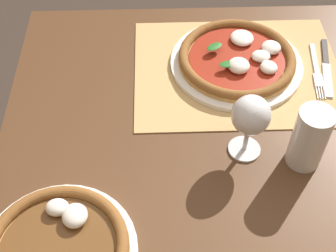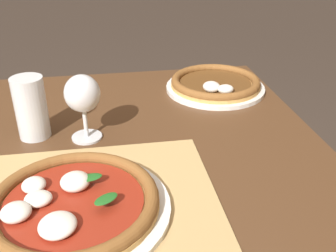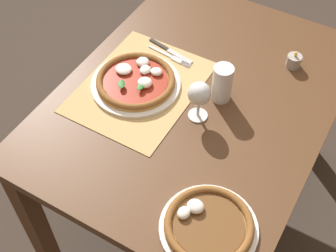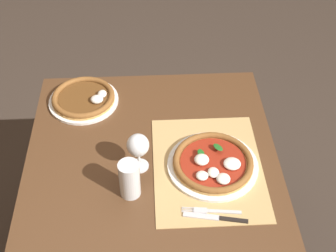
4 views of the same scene
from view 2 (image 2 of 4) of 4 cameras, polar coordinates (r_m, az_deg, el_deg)
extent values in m
cube|color=#4C301C|center=(0.91, -16.99, -4.65)|extent=(1.25, 0.94, 0.04)
cube|color=#4C301C|center=(1.51, 8.55, -6.35)|extent=(0.07, 0.07, 0.70)
cube|color=tan|center=(0.73, -13.36, -11.37)|extent=(0.51, 0.40, 0.00)
cylinder|color=silver|center=(0.71, -13.36, -11.80)|extent=(0.33, 0.33, 0.01)
cylinder|color=tan|center=(0.70, -13.46, -11.11)|extent=(0.29, 0.29, 0.01)
torus|color=brown|center=(0.70, -13.55, -10.48)|extent=(0.29, 0.29, 0.02)
cylinder|color=maroon|center=(0.70, -13.52, -10.69)|extent=(0.24, 0.24, 0.00)
ellipsoid|color=silver|center=(0.72, -13.31, -7.83)|extent=(0.05, 0.05, 0.03)
ellipsoid|color=silver|center=(0.74, -19.07, -8.09)|extent=(0.04, 0.04, 0.02)
ellipsoid|color=silver|center=(0.64, -15.73, -13.69)|extent=(0.06, 0.06, 0.02)
ellipsoid|color=silver|center=(0.71, -18.31, -9.99)|extent=(0.05, 0.04, 0.02)
ellipsoid|color=silver|center=(0.69, -21.20, -11.57)|extent=(0.05, 0.05, 0.02)
ellipsoid|color=#1E5B1E|center=(0.72, -11.28, -7.34)|extent=(0.05, 0.03, 0.00)
ellipsoid|color=#1E5B1E|center=(0.66, -8.99, -10.40)|extent=(0.05, 0.05, 0.00)
cylinder|color=silver|center=(1.18, 6.85, 5.51)|extent=(0.29, 0.29, 0.01)
cylinder|color=tan|center=(1.18, 6.88, 6.00)|extent=(0.26, 0.26, 0.01)
torus|color=brown|center=(1.17, 6.90, 6.45)|extent=(0.26, 0.26, 0.02)
cylinder|color=brown|center=(1.17, 6.90, 6.30)|extent=(0.21, 0.21, 0.00)
ellipsoid|color=silver|center=(1.11, 6.33, 5.69)|extent=(0.05, 0.05, 0.03)
ellipsoid|color=silver|center=(1.10, 8.36, 5.32)|extent=(0.04, 0.04, 0.02)
cylinder|color=silver|center=(0.93, -11.67, -1.56)|extent=(0.07, 0.07, 0.00)
cylinder|color=silver|center=(0.92, -11.88, 0.34)|extent=(0.01, 0.01, 0.06)
ellipsoid|color=silver|center=(0.89, -12.35, 4.64)|extent=(0.08, 0.08, 0.08)
ellipsoid|color=#AD5B14|center=(0.89, -12.28, 4.04)|extent=(0.07, 0.07, 0.05)
cylinder|color=silver|center=(0.94, -19.27, 2.51)|extent=(0.07, 0.07, 0.15)
cylinder|color=black|center=(0.95, -19.13, 1.72)|extent=(0.07, 0.07, 0.12)
cylinder|color=silver|center=(0.92, -19.77, 5.39)|extent=(0.07, 0.07, 0.02)
camera|label=1|loc=(1.47, -5.58, 41.60)|focal=50.00mm
camera|label=3|loc=(1.75, 39.30, 50.53)|focal=50.00mm
camera|label=4|loc=(1.65, -85.38, 37.71)|focal=50.00mm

